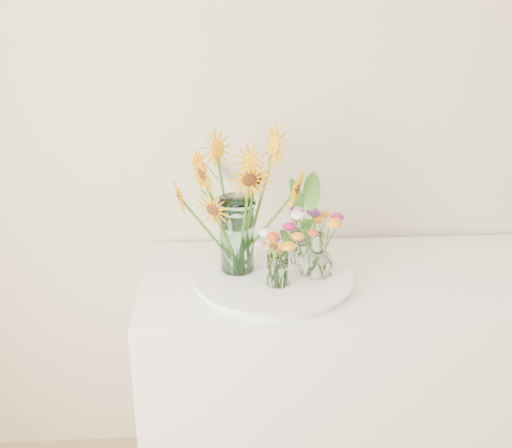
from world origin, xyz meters
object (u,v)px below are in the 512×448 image
at_px(small_vase_a, 278,270).
at_px(small_vase_b, 317,255).
at_px(tray, 273,279).
at_px(counter, 348,389).
at_px(mason_jar, 237,235).
at_px(small_vase_c, 300,247).

distance_m(small_vase_a, small_vase_b, 0.14).
bearing_deg(tray, counter, 6.61).
xyz_separation_m(mason_jar, small_vase_c, (0.21, 0.04, -0.07)).
xyz_separation_m(counter, small_vase_b, (-0.14, -0.04, 0.55)).
xyz_separation_m(tray, small_vase_c, (0.10, 0.08, 0.07)).
bearing_deg(mason_jar, small_vase_c, 11.79).
bearing_deg(counter, mason_jar, 178.74).
bearing_deg(small_vase_a, small_vase_b, 24.65).
height_order(counter, small_vase_b, small_vase_b).
height_order(small_vase_a, small_vase_b, small_vase_b).
bearing_deg(small_vase_a, small_vase_c, 60.22).
height_order(tray, small_vase_c, small_vase_c).
height_order(counter, small_vase_a, small_vase_a).
distance_m(counter, mason_jar, 0.71).
bearing_deg(small_vase_a, tray, 97.04).
xyz_separation_m(mason_jar, small_vase_b, (0.25, -0.05, -0.05)).
bearing_deg(small_vase_c, counter, -16.36).
xyz_separation_m(small_vase_b, small_vase_c, (-0.04, 0.10, -0.02)).
bearing_deg(mason_jar, counter, -1.26).
bearing_deg(small_vase_b, tray, 175.07).
height_order(small_vase_a, small_vase_c, small_vase_c).
distance_m(mason_jar, small_vase_c, 0.22).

